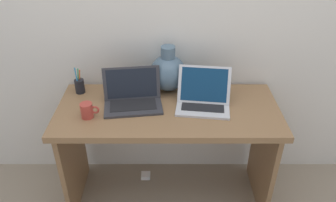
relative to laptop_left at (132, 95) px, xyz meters
name	(u,v)px	position (x,y,z in m)	size (l,w,h in m)	color
ground_plane	(168,194)	(0.22, -0.05, -0.82)	(6.00, 6.00, 0.00)	gray
back_wall	(168,20)	(0.22, 0.28, 0.38)	(4.40, 0.04, 2.40)	silver
desk	(168,130)	(0.22, -0.05, -0.23)	(1.37, 0.59, 0.76)	olive
laptop_left	(132,95)	(0.00, 0.00, 0.00)	(0.38, 0.27, 0.22)	#333338
laptop_right	(203,96)	(0.44, -0.01, 0.00)	(0.35, 0.29, 0.22)	silver
green_vase	(168,72)	(0.22, 0.18, 0.07)	(0.24, 0.24, 0.30)	slate
coffee_mug	(87,110)	(-0.25, -0.15, -0.01)	(0.11, 0.07, 0.09)	#B23D33
pen_cup	(79,86)	(-0.36, 0.14, -0.01)	(0.06, 0.06, 0.18)	black
power_brick	(146,176)	(0.05, 0.12, -0.80)	(0.07, 0.07, 0.03)	white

